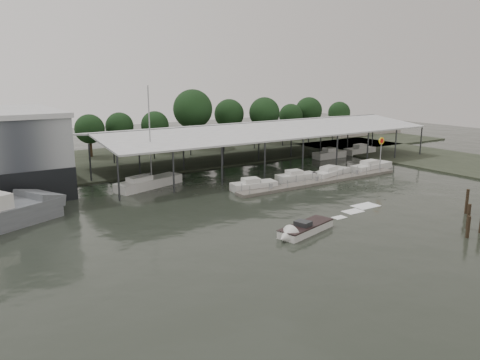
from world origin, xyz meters
TOP-DOWN VIEW (x-y plane):
  - ground at (0.00, 0.00)m, footprint 200.00×200.00m
  - land_strip_far at (0.00, 42.00)m, footprint 140.00×30.00m
  - land_strip_east at (45.00, 10.00)m, footprint 20.00×60.00m
  - covered_boat_shed at (17.00, 28.00)m, footprint 58.24×24.00m
  - floating_dock at (15.00, 10.00)m, footprint 28.00×2.00m
  - shell_fuel_sign at (27.00, 9.99)m, footprint 1.10×0.18m
  - distant_commercial_buildings at (59.03, 44.69)m, footprint 22.00×8.00m
  - white_sailboat at (-6.51, 20.80)m, footprint 10.27×5.59m
  - speedboat_underway at (-1.63, -4.90)m, footprint 18.06×6.40m
  - moored_cruiser_0 at (4.55, 11.95)m, footprint 6.39×3.05m
  - moored_cruiser_1 at (12.64, 12.83)m, footprint 6.21×2.79m
  - moored_cruiser_2 at (18.74, 12.15)m, footprint 7.65×3.92m
  - moored_cruiser_3 at (27.57, 12.17)m, footprint 8.43×3.10m
  - horizon_tree_line at (24.53, 48.03)m, footprint 67.52×10.41m

SIDE VIEW (x-z plane):
  - ground at x=0.00m, z-range 0.00..0.00m
  - land_strip_far at x=0.00m, z-range -0.05..0.25m
  - land_strip_east at x=45.00m, z-range -0.05..0.25m
  - floating_dock at x=15.00m, z-range -0.50..0.90m
  - speedboat_underway at x=-1.63m, z-range -0.61..1.39m
  - moored_cruiser_1 at x=12.64m, z-range -0.24..1.46m
  - moored_cruiser_0 at x=4.55m, z-range -0.24..1.46m
  - moored_cruiser_2 at x=18.74m, z-range -0.24..1.46m
  - moored_cruiser_3 at x=27.57m, z-range -0.24..1.46m
  - white_sailboat at x=-6.51m, z-range -6.19..7.50m
  - distant_commercial_buildings at x=59.03m, z-range -0.16..3.84m
  - shell_fuel_sign at x=27.00m, z-range 1.15..6.70m
  - covered_boat_shed at x=17.00m, z-range 2.65..9.61m
  - horizon_tree_line at x=24.53m, z-range 0.45..12.44m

